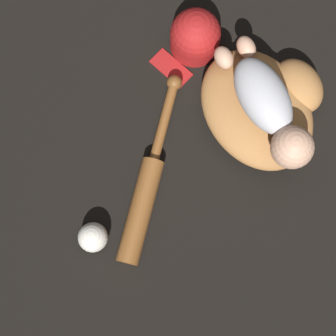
# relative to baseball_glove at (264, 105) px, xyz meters

# --- Properties ---
(ground_plane) EXTENTS (6.00, 6.00, 0.00)m
(ground_plane) POSITION_rel_baseball_glove_xyz_m (-0.04, -0.02, -0.05)
(ground_plane) COLOR black
(baseball_glove) EXTENTS (0.39, 0.36, 0.10)m
(baseball_glove) POSITION_rel_baseball_glove_xyz_m (0.00, 0.00, 0.00)
(baseball_glove) COLOR #A8703D
(baseball_glove) RESTS_ON ground
(baby_figure) EXTENTS (0.38, 0.13, 0.11)m
(baby_figure) POSITION_rel_baseball_glove_xyz_m (0.04, -0.02, 0.10)
(baby_figure) COLOR #B2B2B7
(baby_figure) RESTS_ON baseball_glove
(baseball_bat) EXTENTS (0.44, 0.35, 0.06)m
(baseball_bat) POSITION_rel_baseball_glove_xyz_m (0.09, -0.38, -0.02)
(baseball_bat) COLOR brown
(baseball_bat) RESTS_ON ground
(baseball) EXTENTS (0.08, 0.08, 0.08)m
(baseball) POSITION_rel_baseball_glove_xyz_m (0.15, -0.55, -0.01)
(baseball) COLOR silver
(baseball) RESTS_ON ground
(baseball_cap) EXTENTS (0.18, 0.21, 0.14)m
(baseball_cap) POSITION_rel_baseball_glove_xyz_m (-0.25, -0.09, 0.00)
(baseball_cap) COLOR maroon
(baseball_cap) RESTS_ON ground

